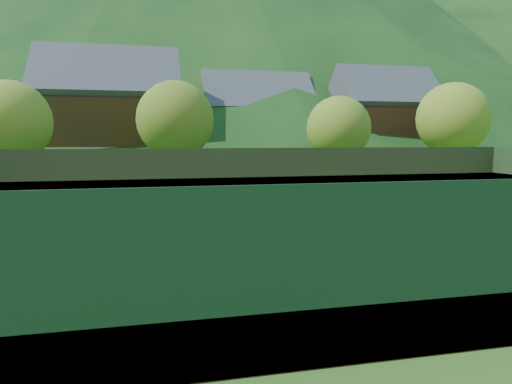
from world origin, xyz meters
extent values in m
plane|color=#284F18|center=(0.00, 0.00, 0.00)|extent=(400.00, 400.00, 0.00)
cube|color=#B93F1E|center=(0.00, 0.00, 0.01)|extent=(40.00, 24.00, 0.02)
cone|color=black|center=(10.00, 160.00, 55.00)|extent=(280.00, 280.00, 110.00)
cone|color=black|center=(90.00, 150.00, 47.50)|extent=(260.00, 260.00, 95.00)
imported|color=#1955A4|center=(-4.44, -2.98, 0.87)|extent=(0.67, 0.50, 1.69)
imported|color=#F15515|center=(3.41, 1.06, 0.77)|extent=(0.90, 0.82, 1.50)
imported|color=#CE6612|center=(4.71, 1.96, 0.77)|extent=(0.95, 0.69, 1.49)
imported|color=#CA6B12|center=(6.65, 2.70, 0.73)|extent=(0.77, 0.58, 1.42)
imported|color=orange|center=(8.87, 1.36, 0.76)|extent=(1.09, 0.86, 1.48)
sphere|color=#C9E626|center=(-6.49, -4.76, 0.05)|extent=(0.07, 0.07, 0.07)
sphere|color=#C9E626|center=(-1.76, -8.89, 0.05)|extent=(0.07, 0.07, 0.07)
sphere|color=#C9E626|center=(1.19, -1.79, 0.05)|extent=(0.07, 0.07, 0.07)
sphere|color=#C9E626|center=(-1.09, -2.69, 0.05)|extent=(0.07, 0.07, 0.07)
sphere|color=#C9E626|center=(0.09, -2.41, 0.05)|extent=(0.07, 0.07, 0.07)
sphere|color=#C9E626|center=(-9.36, -2.75, 0.05)|extent=(0.07, 0.07, 0.07)
sphere|color=#C9E626|center=(4.04, -4.41, 0.05)|extent=(0.07, 0.07, 0.07)
sphere|color=#C9E626|center=(4.91, -3.34, 0.05)|extent=(0.07, 0.07, 0.07)
sphere|color=#C9E626|center=(-5.48, -8.19, 0.05)|extent=(0.07, 0.07, 0.07)
sphere|color=#C9E626|center=(0.34, -1.70, 0.05)|extent=(0.07, 0.07, 0.07)
sphere|color=#C9E626|center=(-7.41, -1.46, 0.05)|extent=(0.07, 0.07, 0.07)
sphere|color=#C9E626|center=(4.70, -2.83, 0.05)|extent=(0.07, 0.07, 0.07)
sphere|color=#C9E626|center=(-8.22, -1.56, 0.05)|extent=(0.07, 0.07, 0.07)
sphere|color=#C9E626|center=(-4.50, -9.42, 0.05)|extent=(0.07, 0.07, 0.07)
sphere|color=#C9E626|center=(-3.72, -3.47, 0.05)|extent=(0.07, 0.07, 0.07)
sphere|color=#C9E626|center=(-5.17, -6.27, 0.05)|extent=(0.07, 0.07, 0.07)
sphere|color=#C9E626|center=(4.71, -5.40, 0.05)|extent=(0.07, 0.07, 0.07)
sphere|color=#C9E626|center=(-5.33, -2.71, 0.05)|extent=(0.07, 0.07, 0.07)
sphere|color=#C9E626|center=(0.47, -7.07, 0.05)|extent=(0.07, 0.07, 0.07)
sphere|color=#C9E626|center=(2.24, -7.34, 0.05)|extent=(0.07, 0.07, 0.07)
sphere|color=#C9E626|center=(1.27, -1.23, 0.05)|extent=(0.07, 0.07, 0.07)
sphere|color=#C9E626|center=(0.11, -4.13, 0.05)|extent=(0.07, 0.07, 0.07)
sphere|color=#C9E626|center=(-5.07, -8.78, 0.05)|extent=(0.07, 0.07, 0.07)
sphere|color=#C9E626|center=(-5.15, -3.61, 0.05)|extent=(0.07, 0.07, 0.07)
sphere|color=#C9E626|center=(0.99, -3.71, 0.05)|extent=(0.07, 0.07, 0.07)
sphere|color=#C9E626|center=(-2.86, -1.41, 0.05)|extent=(0.07, 0.07, 0.07)
sphere|color=#C9E626|center=(-4.60, -8.91, 0.05)|extent=(0.07, 0.07, 0.07)
cube|color=silver|center=(0.00, -5.49, 0.02)|extent=(23.77, 0.06, 0.00)
cube|color=white|center=(0.00, 5.49, 0.02)|extent=(23.77, 0.06, 0.00)
cube|color=white|center=(0.00, -4.12, 0.02)|extent=(23.77, 0.06, 0.00)
cube|color=white|center=(0.00, 4.12, 0.02)|extent=(23.77, 0.06, 0.00)
cube|color=white|center=(-6.40, 0.00, 0.02)|extent=(0.06, 8.23, 0.00)
cube|color=white|center=(6.40, 0.00, 0.02)|extent=(0.06, 8.23, 0.00)
cube|color=white|center=(0.00, 0.00, 0.02)|extent=(12.80, 0.06, 0.00)
cube|color=white|center=(0.00, 0.00, 0.02)|extent=(0.06, 10.97, 0.00)
cube|color=black|center=(0.00, 0.00, 0.47)|extent=(0.03, 11.97, 0.90)
cube|color=white|center=(0.00, 0.00, 0.94)|extent=(0.05, 11.97, 0.06)
cylinder|color=black|center=(0.00, -5.99, 0.57)|extent=(0.10, 0.10, 1.10)
cylinder|color=black|center=(0.00, 5.99, 0.57)|extent=(0.10, 0.10, 1.10)
cube|color=black|center=(0.00, 12.00, 1.52)|extent=(40.00, 0.05, 3.00)
cube|color=#1A5B29|center=(0.00, 12.00, 0.52)|extent=(40.40, 0.05, 1.00)
cube|color=black|center=(0.00, -12.00, 1.52)|extent=(40.00, 0.05, 3.00)
cube|color=#1B5E2A|center=(0.00, -12.00, 0.52)|extent=(40.40, 0.05, 1.00)
cylinder|color=black|center=(-8.49, -5.16, 0.30)|extent=(0.02, 0.02, 0.55)
cylinder|color=black|center=(-7.94, -5.16, 0.30)|extent=(0.02, 0.02, 0.55)
cylinder|color=black|center=(-8.49, -4.61, 0.30)|extent=(0.02, 0.02, 0.55)
cylinder|color=black|center=(-7.94, -4.61, 0.30)|extent=(0.02, 0.02, 0.55)
cube|color=black|center=(-8.21, -4.89, 0.57)|extent=(0.55, 0.55, 0.02)
cube|color=black|center=(-8.21, -5.16, 0.80)|extent=(0.55, 0.02, 0.45)
cube|color=black|center=(-8.21, -4.61, 0.80)|extent=(0.55, 0.02, 0.45)
cube|color=black|center=(-8.49, -4.89, 0.80)|extent=(0.02, 0.55, 0.45)
cube|color=black|center=(-7.94, -4.89, 0.80)|extent=(0.02, 0.55, 0.45)
sphere|color=#CCE526|center=(-8.42, -5.09, 0.99)|extent=(0.07, 0.07, 0.07)
sphere|color=#CCE526|center=(-8.42, -4.95, 0.99)|extent=(0.07, 0.07, 0.07)
sphere|color=#CCE526|center=(-8.42, -4.82, 0.99)|extent=(0.07, 0.07, 0.07)
sphere|color=#CCE526|center=(-8.42, -4.68, 0.99)|extent=(0.07, 0.07, 0.07)
sphere|color=#CCE526|center=(-8.28, -5.09, 0.99)|extent=(0.07, 0.07, 0.07)
sphere|color=#CCE526|center=(-8.28, -4.95, 0.99)|extent=(0.07, 0.07, 0.07)
sphere|color=#CCE526|center=(-8.28, -4.82, 0.99)|extent=(0.07, 0.07, 0.07)
sphere|color=#CCE526|center=(-8.28, -4.68, 0.99)|extent=(0.07, 0.07, 0.07)
sphere|color=#CCE526|center=(-8.15, -5.09, 0.99)|extent=(0.07, 0.07, 0.07)
sphere|color=#CCE526|center=(-8.15, -4.95, 0.99)|extent=(0.07, 0.07, 0.07)
sphere|color=#CCE526|center=(-8.15, -4.82, 0.99)|extent=(0.07, 0.07, 0.07)
sphere|color=#CCE526|center=(-8.15, -4.68, 0.99)|extent=(0.07, 0.07, 0.07)
sphere|color=#CCE526|center=(-8.01, -5.09, 0.99)|extent=(0.07, 0.07, 0.07)
sphere|color=#CCE526|center=(-8.01, -4.95, 0.99)|extent=(0.07, 0.07, 0.07)
sphere|color=#CCE526|center=(-8.01, -4.82, 0.99)|extent=(0.07, 0.07, 0.07)
sphere|color=#CCE526|center=(-8.01, -4.68, 0.99)|extent=(0.07, 0.07, 0.07)
cube|color=beige|center=(-10.00, 30.00, 1.44)|extent=(12.00, 9.00, 2.88)
cube|color=#331F0E|center=(-10.00, 30.00, 5.12)|extent=(12.24, 9.18, 4.48)
cube|color=#404048|center=(-10.00, 30.00, 7.96)|extent=(13.80, 9.93, 9.93)
cube|color=beige|center=(6.00, 34.00, 1.26)|extent=(11.00, 8.00, 2.52)
cube|color=#381D0F|center=(6.00, 34.00, 4.48)|extent=(11.22, 8.16, 3.92)
cube|color=#42424A|center=(6.00, 34.00, 7.04)|extent=(12.65, 8.82, 8.82)
cube|color=beige|center=(20.00, 30.00, 1.35)|extent=(10.00, 8.00, 2.70)
cube|color=#3B1D10|center=(20.00, 30.00, 4.80)|extent=(10.20, 8.16, 4.20)
cube|color=#404048|center=(20.00, 30.00, 7.50)|extent=(11.50, 8.82, 8.82)
cylinder|color=#3F2719|center=(-16.00, 18.00, 1.35)|extent=(0.36, 0.36, 2.70)
sphere|color=#4F7B20|center=(-16.00, 18.00, 4.88)|extent=(6.00, 6.00, 6.00)
cylinder|color=#41281A|center=(-4.00, 20.00, 1.44)|extent=(0.36, 0.36, 2.88)
sphere|color=#436C1C|center=(-4.00, 20.00, 5.20)|extent=(6.40, 6.40, 6.40)
cylinder|color=#422C1A|center=(10.00, 19.00, 1.26)|extent=(0.36, 0.36, 2.52)
sphere|color=#49751F|center=(10.00, 19.00, 4.55)|extent=(5.60, 5.60, 5.60)
cylinder|color=#3D2918|center=(22.00, 20.00, 1.53)|extent=(0.36, 0.36, 3.06)
sphere|color=#507A20|center=(22.00, 20.00, 5.53)|extent=(6.80, 6.80, 6.80)
camera|label=1|loc=(-5.94, -18.58, 3.72)|focal=32.00mm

